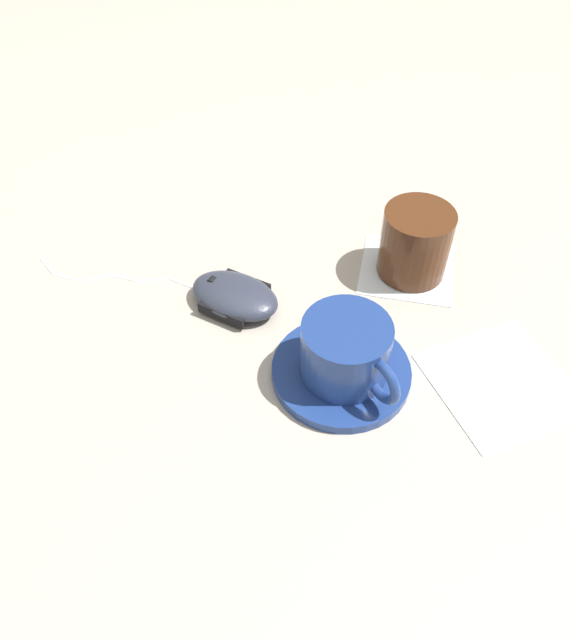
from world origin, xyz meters
name	(u,v)px	position (x,y,z in m)	size (l,w,h in m)	color
ground_plane	(361,341)	(0.00, 0.00, 0.00)	(3.00, 3.00, 0.00)	#B2A899
saucer	(341,372)	(-0.03, -0.04, 0.01)	(0.15, 0.15, 0.01)	navy
coffee_cup	(346,351)	(-0.03, -0.05, 0.05)	(0.09, 0.11, 0.07)	navy
computer_mouse	(235,296)	(-0.14, 0.07, 0.01)	(0.13, 0.12, 0.03)	#2D3342
mouse_cable	(111,276)	(-0.29, 0.13, 0.00)	(0.20, 0.07, 0.00)	white
napkin_under_glass	(407,269)	(0.08, 0.11, 0.00)	(0.11, 0.11, 0.00)	white
drinking_glass	(415,243)	(0.08, 0.11, 0.05)	(0.08, 0.08, 0.09)	#4C2814
napkin_spare	(500,382)	(0.13, -0.07, 0.00)	(0.13, 0.13, 0.00)	white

